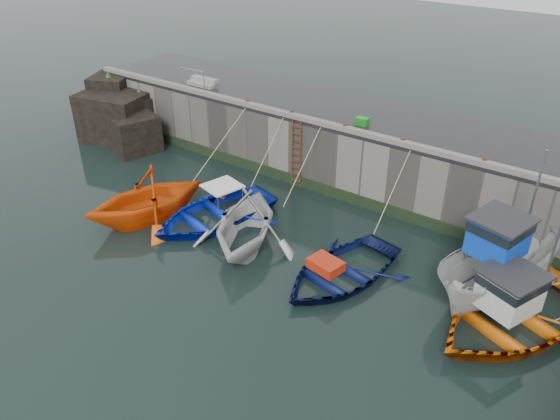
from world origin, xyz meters
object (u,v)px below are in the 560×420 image
Objects in this scene: boat_near_white at (149,219)px; bollard_e at (484,161)px; boat_near_blacktrim at (246,244)px; boat_far_orange at (514,314)px; fish_crate at (362,121)px; bollard_a at (247,102)px; bollard_d at (403,141)px; boat_far_white at (498,271)px; bollard_b at (292,113)px; boat_near_blue at (214,220)px; ladder at (296,154)px; boat_near_navy at (340,277)px; bollard_c at (345,127)px.

boat_near_white is 17.84× the size of bollard_e.
boat_far_orange is (9.59, 1.36, 0.42)m from boat_near_blacktrim.
fish_crate reaches higher than bollard_a.
bollard_d is (8.09, 6.34, 3.30)m from boat_near_white.
fish_crate is at bearing 157.80° from bollard_d.
boat_near_white is 10.80m from bollard_d.
bollard_b is at bearing 178.63° from boat_far_white.
boat_far_white is 4.21m from bollard_e.
boat_far_orange is at bearing -56.19° from bollard_e.
bollard_d is (-5.97, 4.13, 2.88)m from boat_far_orange.
bollard_e is at bearing 136.29° from boat_far_white.
bollard_d reaches higher than boat_near_blue.
boat_near_navy is (5.17, -4.83, -1.59)m from ladder.
boat_near_navy is (8.46, 1.18, 0.00)m from boat_near_white.
bollard_c is 1.00× the size of bollard_d.
bollard_c is at bearing 68.07° from boat_near_white.
bollard_e is at bearing 43.00° from boat_near_blue.
boat_far_white reaches higher than bollard_d.
boat_far_white is 11.97× the size of fish_crate.
ladder is at bearing 77.99° from boat_near_blacktrim.
boat_near_blue is 0.87× the size of boat_far_white.
bollard_b is (-3.01, -0.94, -0.02)m from fish_crate.
boat_near_blacktrim is (1.18, -5.15, -1.59)m from ladder.
boat_far_white reaches higher than boat_far_orange.
ladder is 11.43× the size of bollard_c.
bollard_d is 1.00× the size of bollard_e.
bollard_c is at bearing -107.48° from fish_crate.
boat_near_blue is at bearing -171.73° from boat_near_navy.
boat_far_white reaches higher than boat_near_white.
bollard_a and bollard_e have the same top height.
bollard_b is at bearing 85.20° from boat_near_white.
bollard_e is (8.50, 0.00, 0.00)m from bollard_b.
ladder is 0.42× the size of boat_far_orange.
bollard_b is at bearing 180.00° from bollard_e.
boat_near_white is 0.79× the size of boat_far_white.
boat_near_navy is 9.69× the size of fish_crate.
boat_near_white is 9.01m from bollard_c.
bollard_a is 1.00× the size of bollard_d.
bollard_b is 5.30m from bollard_d.
ladder is 6.04× the size of fish_crate.
bollard_e is at bearing 2.40° from ladder.
boat_near_blacktrim is 17.58× the size of bollard_c.
boat_near_blacktrim is 17.58× the size of bollard_e.
bollard_a is 1.00× the size of bollard_c.
bollard_b is (-0.50, 0.34, 1.71)m from ladder.
boat_near_blue is 5.88m from bollard_b.
bollard_e is (-2.77, 4.13, 2.88)m from boat_far_orange.
boat_far_orange reaches higher than bollard_a.
boat_near_navy is 18.34× the size of bollard_b.
boat_near_white is at bearing -150.91° from boat_far_white.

